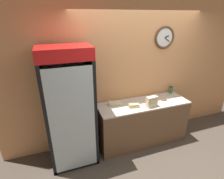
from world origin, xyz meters
The scene contains 11 objects.
ground_plane centered at (0.00, 0.00, 0.00)m, with size 14.00×14.00×0.00m, color #4C4238.
wall_back centered at (0.01, 1.17, 1.36)m, with size 5.20×0.10×2.70m.
prep_counter centered at (0.00, 0.83, 0.44)m, with size 1.77×0.57×0.88m.
beverage_cooler centered at (-1.37, 0.86, 1.10)m, with size 0.77×0.62×2.03m.
sandwich_stack_bottom centered at (0.06, 0.67, 0.91)m, with size 0.22×0.13×0.06m.
sandwich_stack_middle centered at (0.06, 0.67, 0.98)m, with size 0.21×0.11×0.06m.
sandwich_stack_top centered at (0.06, 0.67, 1.04)m, with size 0.21×0.11×0.06m.
sandwich_flat_left centered at (-0.25, 0.75, 0.91)m, with size 0.20×0.11×0.06m.
sandwich_flat_right centered at (-0.55, 0.95, 0.91)m, with size 0.22×0.14×0.06m.
chefs_knife centered at (0.48, 0.78, 0.89)m, with size 0.32×0.12×0.02m.
condiment_jar centered at (0.77, 1.06, 0.95)m, with size 0.08×0.08×0.15m.
Camera 1 is at (-1.55, -1.75, 2.41)m, focal length 28.00 mm.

